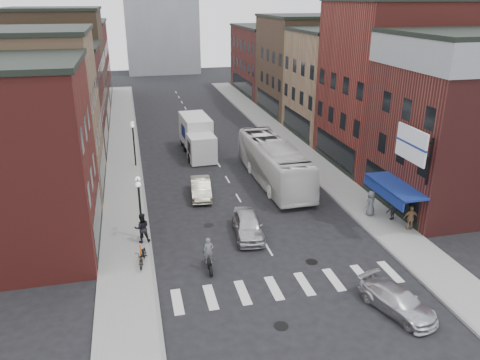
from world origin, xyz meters
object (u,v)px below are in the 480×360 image
Objects in this scene: motorcycle_rider at (209,255)px; curb_car at (398,301)px; box_truck at (197,137)px; transit_bus at (274,162)px; bike_rack at (141,254)px; streetlamp_far at (133,136)px; sedan_left_near at (248,225)px; billboard_sign at (412,145)px; streetlamp_near at (139,197)px; ped_right_c at (371,203)px; ped_right_b at (411,218)px; parked_bicycle at (143,256)px; ped_left_solo at (142,228)px; ped_right_a at (392,209)px; sedan_left_far at (201,188)px.

curb_car is at bearing -30.80° from motorcycle_rider.
box_truck reaches higher than transit_bus.
transit_bus is (11.19, 10.34, 1.16)m from bike_rack.
sedan_left_near is at bearing -66.25° from streetlamp_far.
streetlamp_near is at bearing 167.65° from billboard_sign.
ped_right_b is at bearing 91.20° from ped_right_c.
streetlamp_near is 0.93× the size of sedan_left_near.
box_truck is at bearing 87.29° from motorcycle_rider.
streetlamp_near reaches higher than curb_car.
billboard_sign is 1.91× the size of parked_bicycle.
sedan_left_near is (6.60, -15.00, -2.16)m from streetlamp_far.
motorcycle_rider is at bearing 128.90° from ped_left_solo.
sedan_left_near is at bearing -16.76° from ped_right_a.
streetlamp_near is 0.98× the size of sedan_left_far.
billboard_sign is 0.45× the size of box_truck.
billboard_sign is 0.88× the size of sedan_left_far.
streetlamp_far is 0.98× the size of sedan_left_far.
box_truck is 19.38m from ped_right_c.
parked_bicycle is (-0.10, -3.18, -2.25)m from streetlamp_near.
ped_left_solo is (0.20, 2.15, 0.56)m from bike_rack.
ped_right_c is (15.55, 0.24, -0.07)m from ped_left_solo.
ped_right_a is (16.67, -1.28, -1.98)m from streetlamp_near.
curb_car is 10.25m from ped_right_a.
streetlamp_near reaches higher than motorcycle_rider.
ped_left_solo is at bearing -26.76° from ped_right_c.
parked_bicycle is (-4.77, -9.14, -0.03)m from sedan_left_far.
motorcycle_rider reaches higher than sedan_left_near.
box_truck is at bearing 83.14° from parked_bicycle.
streetlamp_near is 0.50× the size of box_truck.
box_truck reaches higher than ped_right_c.
parked_bicycle is 17.10m from ped_right_b.
streetlamp_far is (-15.99, 17.50, -3.22)m from billboard_sign.
motorcycle_rider is at bearing -125.90° from sedan_left_near.
bike_rack is 0.48× the size of ped_right_b.
motorcycle_rider is 0.46× the size of sedan_left_near.
parked_bicycle is 1.09× the size of ped_right_c.
box_truck is at bearing -112.15° from ped_left_solo.
sedan_left_near reaches higher than curb_car.
streetlamp_far is 16.53m from sedan_left_near.
ped_left_solo is at bearing 169.53° from billboard_sign.
billboard_sign reaches higher than ped_right_a.
streetlamp_far is at bearing 120.03° from sedan_left_near.
ped_right_a is (12.00, -7.24, 0.24)m from sedan_left_far.
transit_bus is 2.93× the size of sedan_left_far.
billboard_sign reaches higher than bike_rack.
ped_left_solo is 16.68m from ped_right_a.
motorcycle_rider is 10.09m from curb_car.
transit_bus is at bearing -49.19° from ped_right_b.
streetlamp_near is 5.98m from motorcycle_rider.
parked_bicycle is at bearing 164.57° from motorcycle_rider.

